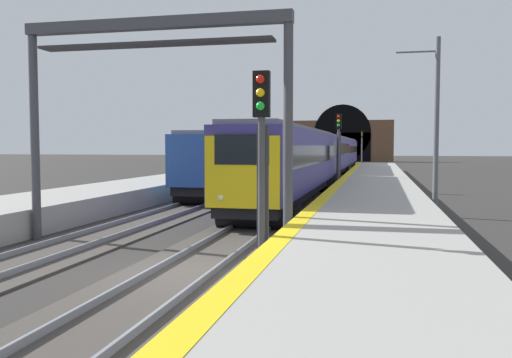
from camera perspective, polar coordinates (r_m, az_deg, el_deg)
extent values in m
plane|color=#302D2B|center=(13.19, -7.41, -9.94)|extent=(320.00, 320.00, 0.00)
cube|color=#9E9B93|center=(12.31, 11.84, -8.63)|extent=(112.00, 4.40, 0.98)
cube|color=yellow|center=(12.40, 2.77, -6.16)|extent=(112.00, 0.50, 0.01)
cube|color=#423D38|center=(13.18, -7.41, -9.82)|extent=(160.00, 3.17, 0.06)
cube|color=gray|center=(13.42, -10.33, -9.15)|extent=(160.00, 0.07, 0.15)
cube|color=gray|center=(12.93, -4.38, -9.58)|extent=(160.00, 0.07, 0.15)
cube|color=#423D38|center=(15.34, -23.88, -8.19)|extent=(160.00, 3.00, 0.06)
cube|color=gray|center=(14.91, -21.65, -8.06)|extent=(160.00, 0.07, 0.15)
cube|color=navy|center=(28.60, 3.77, 2.11)|extent=(20.78, 2.88, 2.87)
cube|color=black|center=(28.59, 3.77, 2.62)|extent=(19.95, 2.91, 0.93)
cube|color=slate|center=(28.60, 3.78, 5.19)|extent=(20.15, 2.47, 0.20)
cube|color=black|center=(28.68, 3.76, -1.12)|extent=(20.36, 2.55, 0.49)
cylinder|color=black|center=(19.84, -0.52, -4.09)|extent=(0.89, 2.53, 0.87)
cylinder|color=black|center=(21.58, 0.61, -3.47)|extent=(0.89, 2.53, 0.87)
cylinder|color=black|center=(35.91, 5.64, -0.69)|extent=(0.89, 2.53, 0.87)
cylinder|color=black|center=(37.69, 6.00, -0.50)|extent=(0.89, 2.53, 0.87)
cube|color=yellow|center=(18.41, -1.49, 0.72)|extent=(0.14, 2.63, 2.48)
cube|color=black|center=(18.34, -1.53, 3.12)|extent=(0.05, 1.92, 1.03)
sphere|color=#F2EACC|center=(18.24, 0.76, -2.11)|extent=(0.20, 0.20, 0.20)
sphere|color=#F2EACC|center=(18.62, -3.77, -2.00)|extent=(0.20, 0.20, 0.20)
cube|color=navy|center=(49.76, 7.58, 2.68)|extent=(20.78, 2.88, 2.87)
cube|color=black|center=(49.75, 7.58, 3.19)|extent=(19.95, 2.91, 0.97)
cube|color=slate|center=(49.76, 7.59, 4.45)|extent=(20.15, 2.47, 0.20)
cube|color=black|center=(49.81, 7.56, 0.82)|extent=(20.36, 2.55, 0.49)
cylinder|color=black|center=(40.48, 6.28, -0.22)|extent=(0.89, 2.53, 0.87)
cylinder|color=black|center=(42.27, 6.56, -0.07)|extent=(0.89, 2.53, 0.87)
cylinder|color=black|center=(57.39, 8.29, 0.86)|extent=(0.89, 2.53, 0.87)
cylinder|color=black|center=(59.18, 8.44, 0.94)|extent=(0.89, 2.53, 0.87)
cube|color=navy|center=(71.01, 9.11, 2.91)|extent=(20.78, 2.88, 2.87)
cube|color=black|center=(71.01, 9.11, 3.11)|extent=(19.95, 2.91, 0.81)
cube|color=slate|center=(71.01, 9.12, 4.15)|extent=(20.15, 2.47, 0.20)
cube|color=black|center=(71.04, 9.10, 1.61)|extent=(20.36, 2.55, 0.49)
cylinder|color=black|center=(61.86, 8.50, 1.05)|extent=(0.89, 2.53, 0.87)
cylinder|color=black|center=(63.65, 8.63, 1.12)|extent=(0.89, 2.53, 0.87)
cylinder|color=black|center=(78.47, 9.47, 1.55)|extent=(0.89, 2.53, 0.87)
cylinder|color=black|center=(80.26, 9.55, 1.60)|extent=(0.89, 2.53, 0.87)
cube|color=#264C99|center=(36.14, -1.77, 2.36)|extent=(20.30, 3.18, 2.60)
cube|color=black|center=(36.13, -1.77, 3.04)|extent=(19.49, 3.19, 0.89)
cube|color=slate|center=(36.13, -1.77, 4.58)|extent=(19.68, 2.76, 0.20)
cube|color=black|center=(36.20, -1.76, -0.01)|extent=(19.89, 2.84, 0.54)
cylinder|color=black|center=(44.99, 0.84, 0.24)|extent=(1.04, 2.53, 0.98)
cylinder|color=black|center=(43.23, 0.40, 0.11)|extent=(1.04, 2.53, 0.98)
cylinder|color=black|center=(29.30, -4.96, -1.53)|extent=(1.04, 2.53, 0.98)
cylinder|color=black|center=(27.58, -6.01, -1.85)|extent=(1.04, 2.53, 0.98)
cube|color=yellow|center=(46.09, 1.11, 2.53)|extent=(0.18, 2.62, 2.47)
cube|color=black|center=(46.13, 1.12, 3.26)|extent=(0.08, 1.91, 0.94)
sphere|color=#F2EACC|center=(46.31, 0.21, 1.44)|extent=(0.20, 0.20, 0.20)
sphere|color=#F2EACC|center=(46.04, 2.04, 1.43)|extent=(0.20, 0.20, 0.20)
cube|color=#264C99|center=(56.51, 3.50, 2.77)|extent=(20.30, 3.18, 2.60)
cube|color=black|center=(56.51, 3.50, 3.01)|extent=(19.49, 3.19, 0.88)
cube|color=slate|center=(56.51, 3.51, 4.19)|extent=(19.68, 2.76, 0.20)
cube|color=black|center=(56.55, 3.50, 1.26)|extent=(19.89, 2.84, 0.54)
cylinder|color=black|center=(65.17, 4.54, 1.25)|extent=(1.04, 2.53, 0.98)
cylinder|color=black|center=(63.38, 4.35, 1.18)|extent=(1.04, 2.53, 0.98)
cylinder|color=black|center=(49.76, 2.40, 0.55)|extent=(1.04, 2.53, 0.98)
cylinder|color=black|center=(47.99, 2.07, 0.45)|extent=(1.04, 2.53, 0.98)
cube|color=black|center=(56.52, 3.51, 4.75)|extent=(1.34, 1.67, 0.90)
cylinder|color=#38383D|center=(12.46, 0.58, -2.04)|extent=(0.16, 0.16, 3.71)
cube|color=black|center=(12.45, 0.59, 8.94)|extent=(0.20, 0.38, 1.05)
cube|color=#38383D|center=(12.59, 0.72, -1.98)|extent=(0.04, 0.28, 3.34)
sphere|color=red|center=(12.36, 0.46, 10.49)|extent=(0.20, 0.20, 0.20)
sphere|color=yellow|center=(12.33, 0.46, 9.11)|extent=(0.20, 0.20, 0.20)
sphere|color=green|center=(12.30, 0.46, 7.72)|extent=(0.20, 0.20, 0.20)
cylinder|color=#4C4C54|center=(37.40, 8.69, 2.01)|extent=(0.16, 0.16, 4.21)
cube|color=black|center=(37.42, 8.73, 6.04)|extent=(0.20, 0.38, 1.05)
cube|color=#4C4C54|center=(37.53, 8.71, 2.02)|extent=(0.04, 0.28, 3.79)
sphere|color=red|center=(37.31, 8.72, 6.55)|extent=(0.20, 0.20, 0.20)
sphere|color=yellow|center=(37.29, 8.72, 6.09)|extent=(0.20, 0.20, 0.20)
sphere|color=green|center=(37.28, 8.71, 5.62)|extent=(0.20, 0.20, 0.20)
cylinder|color=#4C4C54|center=(93.91, 11.10, 2.97)|extent=(0.16, 0.16, 4.55)
cube|color=black|center=(93.92, 11.12, 4.68)|extent=(0.20, 0.38, 1.05)
cube|color=#4C4C54|center=(94.05, 11.10, 2.97)|extent=(0.04, 0.28, 4.10)
sphere|color=red|center=(93.80, 11.12, 4.88)|extent=(0.20, 0.20, 0.20)
sphere|color=yellow|center=(93.80, 11.12, 4.70)|extent=(0.20, 0.20, 0.20)
sphere|color=green|center=(93.79, 11.12, 4.52)|extent=(0.20, 0.20, 0.20)
cylinder|color=#3F3F47|center=(19.02, -22.31, 3.99)|extent=(0.28, 0.28, 6.61)
cylinder|color=#3F3F47|center=(15.80, 3.41, 4.39)|extent=(0.28, 0.28, 6.61)
cube|color=#3F3F47|center=(17.38, -10.80, 15.82)|extent=(0.36, 8.62, 0.35)
cube|color=#2D2D33|center=(17.26, -10.77, 13.80)|extent=(0.70, 7.51, 0.08)
cube|color=brown|center=(107.92, 9.12, 3.99)|extent=(2.26, 19.53, 8.05)
cube|color=black|center=(106.74, 9.08, 3.34)|extent=(0.12, 10.94, 5.64)
cylinder|color=black|center=(106.77, 9.09, 4.86)|extent=(0.12, 10.94, 10.94)
cylinder|color=#595B60|center=(24.45, 18.50, 5.16)|extent=(0.22, 0.22, 7.68)
cylinder|color=#595B60|center=(24.69, 16.61, 12.74)|extent=(0.08, 1.72, 0.08)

